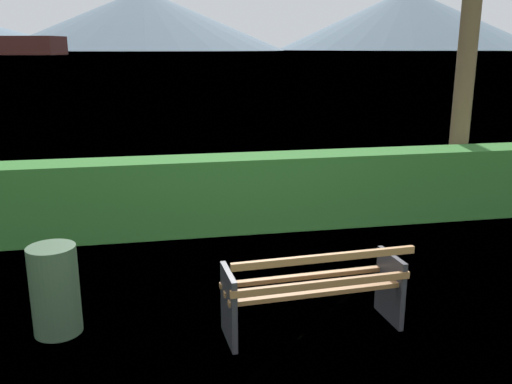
{
  "coord_description": "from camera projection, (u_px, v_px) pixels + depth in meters",
  "views": [
    {
      "loc": [
        -1.43,
        -4.54,
        2.59
      ],
      "look_at": [
        0.0,
        2.7,
        0.65
      ],
      "focal_mm": 38.49,
      "sensor_mm": 36.0,
      "label": 1
    }
  ],
  "objects": [
    {
      "name": "trash_bin",
      "position": [
        55.0,
        290.0,
        5.06
      ],
      "size": [
        0.44,
        0.44,
        0.85
      ],
      "primitive_type": "cylinder",
      "color": "#385138",
      "rests_on": "ground_plane"
    },
    {
      "name": "hedge_row",
      "position": [
        251.0,
        192.0,
        8.02
      ],
      "size": [
        13.1,
        0.64,
        1.08
      ],
      "primitive_type": "cube",
      "color": "#2D6B28",
      "rests_on": "ground_plane"
    },
    {
      "name": "water_surface",
      "position": [
        147.0,
        53.0,
        297.58
      ],
      "size": [
        620.0,
        620.0,
        0.0
      ],
      "primitive_type": "plane",
      "color": "#6B8EA3",
      "rests_on": "ground_plane"
    },
    {
      "name": "ground_plane",
      "position": [
        311.0,
        328.0,
        5.23
      ],
      "size": [
        1400.0,
        1400.0,
        0.0
      ],
      "primitive_type": "plane",
      "color": "#4C6B33"
    },
    {
      "name": "distant_hills",
      "position": [
        198.0,
        22.0,
        563.27
      ],
      "size": [
        814.33,
        329.3,
        66.92
      ],
      "color": "slate",
      "rests_on": "ground_plane"
    },
    {
      "name": "park_bench",
      "position": [
        314.0,
        290.0,
        5.07
      ],
      "size": [
        1.71,
        0.67,
        0.87
      ],
      "color": "olive",
      "rests_on": "ground_plane"
    }
  ]
}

